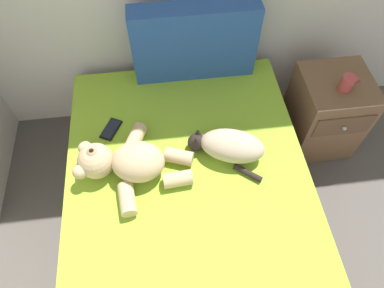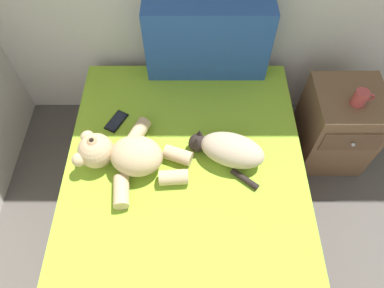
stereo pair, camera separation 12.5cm
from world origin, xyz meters
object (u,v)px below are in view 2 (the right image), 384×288
Objects in this scene: cell_phone at (116,121)px; nightstand at (336,126)px; bed at (186,222)px; teddy_bear at (125,155)px; cat at (229,150)px; mug at (361,98)px; patterned_cushion at (208,43)px.

nightstand reaches higher than cell_phone.
bed is at bearing -146.99° from nightstand.
teddy_bear reaches higher than bed.
bed is 0.70m from cell_phone.
cat reaches higher than bed.
teddy_bear reaches higher than mug.
nightstand is at bearing -17.75° from patterned_cushion.
cell_phone is at bearing -174.65° from nightstand.
cell_phone is 1.40m from nightstand.
teddy_bear is 1.34m from mug.
nightstand reaches higher than bed.
bed is 1.20m from mug.
cat is at bearing -157.56° from mug.
patterned_cushion is 1.25× the size of nightstand.
cell_phone is (-0.63, 0.24, -0.07)m from cat.
bed is at bearing -149.40° from mug.
mug is at bearing 30.60° from bed.
cat is at bearing -81.14° from patterned_cushion.
teddy_bear is at bearing -162.36° from nightstand.
bed is 0.48m from cat.
patterned_cushion is 0.82m from teddy_bear.
cat is 0.67m from cell_phone.
bed is 4.77× the size of cat.
nightstand is (1.29, 0.41, -0.30)m from teddy_bear.
patterned_cushion is at bearing 98.86° from cat.
cat is 0.69× the size of teddy_bear.
cat is 0.72× the size of nightstand.
bed is at bearing -130.20° from cat.
patterned_cushion reaches higher than mug.
mug reaches higher than bed.
cat is (0.10, -0.64, -0.16)m from patterned_cushion.
teddy_bear is 0.31m from cell_phone.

